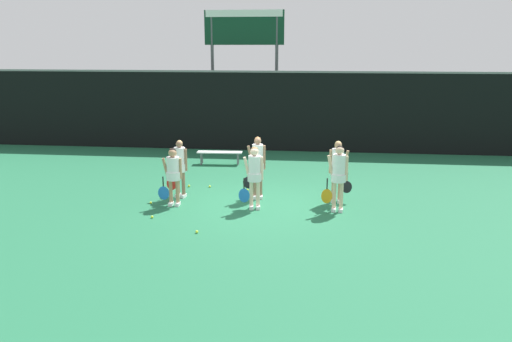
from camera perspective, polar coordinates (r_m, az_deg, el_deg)
name	(u,v)px	position (r m, az deg, el deg)	size (l,w,h in m)	color
ground_plane	(256,204)	(13.93, 0.04, -3.75)	(140.00, 140.00, 0.00)	#216642
fence_windscreen	(276,111)	(20.66, 2.29, 6.86)	(60.00, 0.08, 3.30)	black
scoreboard	(244,40)	(22.51, -1.36, 14.69)	(3.49, 0.15, 5.77)	#515156
bench_courtside	(220,154)	(18.48, -4.17, 2.01)	(1.67, 0.43, 0.47)	silver
player_0	(173,172)	(13.72, -9.46, -0.08)	(0.69, 0.40, 1.60)	tan
player_1	(254,172)	(13.23, -0.19, -0.16)	(0.66, 0.38, 1.70)	beige
player_2	(338,173)	(13.20, 9.40, -0.18)	(0.67, 0.39, 1.77)	beige
player_3	(180,164)	(14.45, -8.72, 0.77)	(0.65, 0.36, 1.67)	#8C664C
player_4	(257,162)	(14.14, 0.17, 0.99)	(0.64, 0.36, 1.79)	#8C664C
player_5	(338,166)	(13.98, 9.31, 0.53)	(0.65, 0.38, 1.74)	tan
tennis_ball_0	(152,217)	(13.04, -11.79, -5.16)	(0.07, 0.07, 0.07)	#CCE033
tennis_ball_1	(189,186)	(15.67, -7.67, -1.70)	(0.07, 0.07, 0.07)	#CCE033
tennis_ball_2	(151,203)	(14.20, -11.93, -3.57)	(0.06, 0.06, 0.06)	#CCE033
tennis_ball_3	(210,186)	(15.54, -5.31, -1.77)	(0.07, 0.07, 0.07)	#CCE033
tennis_ball_4	(197,232)	(11.86, -6.78, -6.92)	(0.07, 0.07, 0.07)	#CCE033
tennis_ball_5	(248,190)	(15.10, -0.97, -2.18)	(0.07, 0.07, 0.07)	#CCE033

